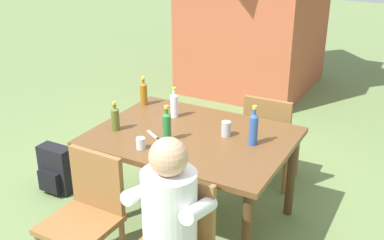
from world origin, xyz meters
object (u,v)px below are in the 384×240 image
cup_glass (141,143)px  backpack_by_near_side (56,170)px  person_in_white_shirt (163,227)px  bottle_amber (144,93)px  bottle_clear (174,104)px  chair_near_left (87,211)px  cup_steel (226,129)px  table_knife (156,137)px  bottle_olive (115,118)px  chair_far_right (270,135)px  dining_table (192,145)px  bottle_green (167,126)px  bottle_blue (253,128)px

cup_glass → backpack_by_near_side: bearing=169.6°
person_in_white_shirt → cup_glass: bearing=132.7°
bottle_amber → bottle_clear: 0.39m
chair_near_left → cup_steel: size_ratio=7.59×
table_knife → backpack_by_near_side: table_knife is taller
person_in_white_shirt → cup_glass: person_in_white_shirt is taller
bottle_olive → bottle_clear: size_ratio=0.90×
chair_near_left → cup_steel: 1.15m
person_in_white_shirt → cup_glass: 0.80m
person_in_white_shirt → chair_far_right: bearing=90.0°
dining_table → chair_near_left: bearing=-111.2°
bottle_green → cup_steel: 0.45m
backpack_by_near_side → chair_near_left: bearing=-35.1°
person_in_white_shirt → table_knife: size_ratio=5.49×
chair_far_right → bottle_olive: size_ratio=3.80×
bottle_amber → chair_far_right: bearing=26.6°
chair_far_right → backpack_by_near_side: 1.93m
chair_far_right → cup_glass: 1.37m
bottle_amber → bottle_clear: size_ratio=0.99×
chair_far_right → bottle_clear: size_ratio=3.43×
chair_near_left → bottle_clear: size_ratio=3.43×
person_in_white_shirt → bottle_amber: size_ratio=4.70×
bottle_amber → bottle_blue: bottle_blue is taller
bottle_clear → chair_far_right: bearing=44.4°
dining_table → person_in_white_shirt: (0.33, -0.95, -0.02)m
backpack_by_near_side → chair_far_right: bearing=32.5°
bottle_clear → bottle_blue: bearing=-12.8°
cup_glass → table_knife: bearing=90.9°
chair_near_left → table_knife: 0.74m
chair_near_left → bottle_amber: bearing=105.8°
chair_near_left → bottle_clear: 1.15m
chair_near_left → bottle_green: bottle_green is taller
chair_near_left → table_knife: size_ratio=4.05×
bottle_olive → cup_glass: 0.40m
person_in_white_shirt → cup_steel: bearing=95.3°
dining_table → cup_steel: (0.23, 0.10, 0.15)m
chair_far_right → cup_glass: chair_far_right is taller
bottle_blue → chair_far_right: bearing=99.4°
bottle_green → chair_near_left: bearing=-107.6°
bottle_clear → cup_glass: bottle_clear is taller
chair_near_left → bottle_green: size_ratio=3.20×
person_in_white_shirt → bottle_olive: bearing=139.5°
person_in_white_shirt → bottle_olive: 1.18m
bottle_green → cup_steel: size_ratio=2.37×
bottle_olive → cup_glass: bearing=-26.7°
backpack_by_near_side → person_in_white_shirt: bearing=-25.8°
bottle_olive → cup_glass: size_ratio=2.77×
chair_far_right → bottle_olive: bottle_olive is taller
table_knife → backpack_by_near_side: 1.21m
person_in_white_shirt → table_knife: person_in_white_shirt is taller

